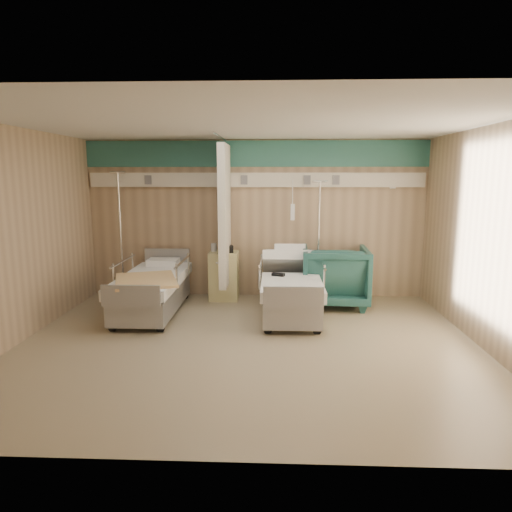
# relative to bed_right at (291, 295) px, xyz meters

# --- Properties ---
(ground) EXTENTS (6.00, 5.00, 0.00)m
(ground) POSITION_rel_bed_right_xyz_m (-0.60, -1.30, -0.32)
(ground) COLOR gray
(ground) RESTS_ON ground
(room_walls) EXTENTS (6.04, 5.04, 2.82)m
(room_walls) POSITION_rel_bed_right_xyz_m (-0.63, -1.05, 1.55)
(room_walls) COLOR tan
(room_walls) RESTS_ON ground
(bed_right) EXTENTS (1.00, 2.16, 0.63)m
(bed_right) POSITION_rel_bed_right_xyz_m (0.00, 0.00, 0.00)
(bed_right) COLOR white
(bed_right) RESTS_ON ground
(bed_left) EXTENTS (1.00, 2.16, 0.63)m
(bed_left) POSITION_rel_bed_right_xyz_m (-2.20, 0.00, 0.00)
(bed_left) COLOR white
(bed_left) RESTS_ON ground
(bedside_cabinet) EXTENTS (0.50, 0.48, 0.85)m
(bedside_cabinet) POSITION_rel_bed_right_xyz_m (-1.15, 0.90, 0.11)
(bedside_cabinet) COLOR #D9CC87
(bedside_cabinet) RESTS_ON ground
(visitor_armchair) EXTENTS (1.14, 1.17, 1.01)m
(visitor_armchair) POSITION_rel_bed_right_xyz_m (0.76, 0.60, 0.19)
(visitor_armchair) COLOR #1F4E4A
(visitor_armchair) RESTS_ON ground
(waffle_blanket) EXTENTS (0.62, 0.55, 0.07)m
(waffle_blanket) POSITION_rel_bed_right_xyz_m (0.80, 0.58, 0.73)
(waffle_blanket) COLOR silver
(waffle_blanket) RESTS_ON visitor_armchair
(iv_stand_right) EXTENTS (0.37, 0.37, 2.09)m
(iv_stand_right) POSITION_rel_bed_right_xyz_m (0.50, 0.85, 0.11)
(iv_stand_right) COLOR silver
(iv_stand_right) RESTS_ON ground
(iv_stand_left) EXTENTS (0.40, 0.40, 2.24)m
(iv_stand_left) POSITION_rel_bed_right_xyz_m (-2.99, 0.95, 0.14)
(iv_stand_left) COLOR silver
(iv_stand_left) RESTS_ON ground
(call_remote) EXTENTS (0.22, 0.15, 0.04)m
(call_remote) POSITION_rel_bed_right_xyz_m (-0.20, -0.01, 0.34)
(call_remote) COLOR black
(call_remote) RESTS_ON bed_right
(tan_blanket) EXTENTS (1.15, 1.29, 0.04)m
(tan_blanket) POSITION_rel_bed_right_xyz_m (-2.16, -0.46, 0.33)
(tan_blanket) COLOR tan
(tan_blanket) RESTS_ON bed_left
(toiletry_bag) EXTENTS (0.26, 0.21, 0.13)m
(toiletry_bag) POSITION_rel_bed_right_xyz_m (-1.10, 0.82, 0.60)
(toiletry_bag) COLOR black
(toiletry_bag) RESTS_ON bedside_cabinet
(white_cup) EXTENTS (0.13, 0.13, 0.14)m
(white_cup) POSITION_rel_bed_right_xyz_m (-1.34, 0.97, 0.61)
(white_cup) COLOR white
(white_cup) RESTS_ON bedside_cabinet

